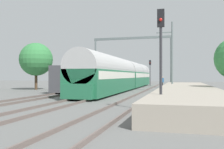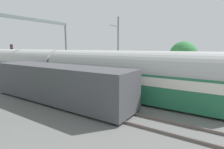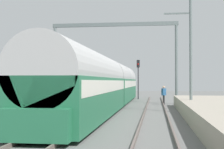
{
  "view_description": "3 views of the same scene",
  "coord_description": "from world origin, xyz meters",
  "views": [
    {
      "loc": [
        7.13,
        -20.35,
        1.86
      ],
      "look_at": [
        0.0,
        6.13,
        1.97
      ],
      "focal_mm": 40.19,
      "sensor_mm": 36.0,
      "label": 1
    },
    {
      "loc": [
        -12.85,
        -2.56,
        4.26
      ],
      "look_at": [
        1.69,
        6.88,
        1.54
      ],
      "focal_mm": 27.96,
      "sensor_mm": 36.0,
      "label": 2
    },
    {
      "loc": [
        3.95,
        -14.22,
        2.17
      ],
      "look_at": [
        0.0,
        16.32,
        2.77
      ],
      "focal_mm": 53.74,
      "sensor_mm": 36.0,
      "label": 3
    }
  ],
  "objects": [
    {
      "name": "ground",
      "position": [
        0.0,
        0.0,
        0.0
      ],
      "size": [
        120.0,
        120.0,
        0.0
      ],
      "primitive_type": "plane",
      "color": "slate"
    },
    {
      "name": "person_crossing",
      "position": [
        4.73,
        17.05,
        1.03
      ],
      "size": [
        0.45,
        0.45,
        1.73
      ],
      "rotation": [
        0.0,
        0.0,
        3.93
      ],
      "color": "#252525",
      "rests_on": "ground"
    },
    {
      "name": "freight_car",
      "position": [
        -3.95,
        8.37,
        1.47
      ],
      "size": [
        2.8,
        13.0,
        2.7
      ],
      "color": "#47474C",
      "rests_on": "ground"
    },
    {
      "name": "catenary_gantry",
      "position": [
        0.0,
        18.03,
        5.62
      ],
      "size": [
        12.31,
        0.28,
        7.86
      ],
      "color": "slate",
      "rests_on": "ground"
    },
    {
      "name": "track_east",
      "position": [
        3.95,
        0.0,
        0.08
      ],
      "size": [
        1.52,
        60.0,
        0.16
      ],
      "color": "#6A5B55",
      "rests_on": "ground"
    },
    {
      "name": "passenger_train",
      "position": [
        0.0,
        12.78,
        1.97
      ],
      "size": [
        2.93,
        32.85,
        3.82
      ],
      "color": "#236B47",
      "rests_on": "ground"
    },
    {
      "name": "track_west",
      "position": [
        0.0,
        0.0,
        0.08
      ],
      "size": [
        1.52,
        60.0,
        0.16
      ],
      "color": "#6A5B55",
      "rests_on": "ground"
    },
    {
      "name": "railway_signal_far",
      "position": [
        1.92,
        26.06,
        3.03
      ],
      "size": [
        0.36,
        0.3,
        4.71
      ],
      "color": "#2D2D33",
      "rests_on": "ground"
    },
    {
      "name": "catenary_pole_east_mid",
      "position": [
        6.3,
        8.98,
        4.15
      ],
      "size": [
        1.9,
        0.2,
        8.0
      ],
      "color": "slate",
      "rests_on": "ground"
    }
  ]
}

